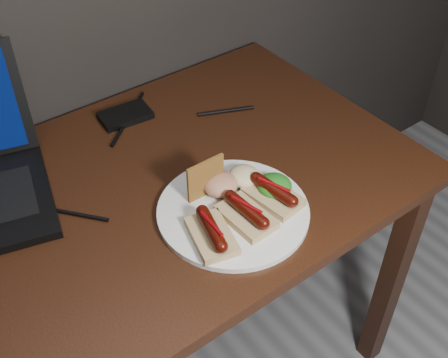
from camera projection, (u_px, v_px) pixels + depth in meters
name	position (u px, v px, depth m)	size (l,w,h in m)	color
desk	(100.00, 246.00, 1.16)	(1.40, 0.70, 0.75)	#361B0D
hard_drive	(125.00, 115.00, 1.34)	(0.12, 0.07, 0.02)	black
desk_cables	(75.00, 173.00, 1.19)	(0.90, 0.35, 0.01)	black
plate	(233.00, 211.00, 1.11)	(0.30, 0.30, 0.01)	white
bread_sausage_left	(212.00, 233.00, 1.03)	(0.10, 0.13, 0.04)	#E0CA83
bread_sausage_center	(246.00, 214.00, 1.07)	(0.08, 0.12, 0.04)	#E0CA83
bread_sausage_right	(273.00, 194.00, 1.11)	(0.09, 0.12, 0.04)	#E0CA83
crispbread	(206.00, 178.00, 1.11)	(0.09, 0.01, 0.09)	#A4692D
salad_greens	(275.00, 186.00, 1.12)	(0.07, 0.07, 0.04)	#175410
salsa_mound	(220.00, 184.00, 1.13)	(0.07, 0.07, 0.04)	maroon
coleslaw_mound	(244.00, 176.00, 1.15)	(0.06, 0.06, 0.04)	#EBE7CB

